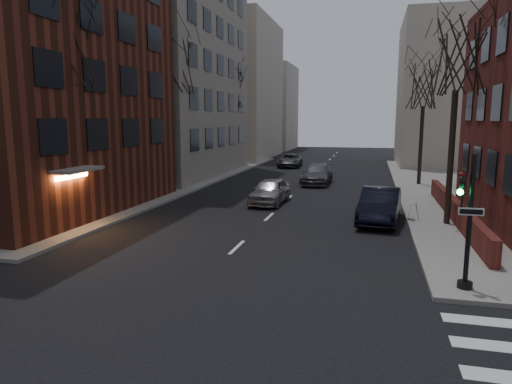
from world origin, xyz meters
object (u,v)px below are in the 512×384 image
car_lane_gray (317,174)px  sandwich_board (413,211)px  car_lane_silver (270,191)px  streetlamp_near (159,133)px  parked_sedan (380,206)px  traffic_signal (467,231)px  tree_right_b (424,86)px  streetlamp_far (243,128)px  tree_left_b (174,66)px  tree_left_c (232,90)px  tree_right_a (458,55)px  car_lane_far (290,160)px  tree_left_a (66,46)px

car_lane_gray → sandwich_board: bearing=-62.4°
car_lane_silver → car_lane_gray: size_ratio=0.86×
streetlamp_near → car_lane_silver: 8.17m
parked_sedan → traffic_signal: bearing=-70.3°
streetlamp_near → sandwich_board: streetlamp_near is taller
traffic_signal → tree_right_b: bearing=87.9°
car_lane_gray → streetlamp_far: bearing=130.9°
tree_left_b → tree_left_c: bearing=90.0°
tree_right_a → car_lane_far: 29.24m
traffic_signal → tree_left_a: (-16.74, 5.01, 6.56)m
tree_left_c → car_lane_gray: 15.11m
tree_left_a → tree_left_b: 12.01m
streetlamp_far → car_lane_silver: (7.40, -20.20, -3.46)m
tree_left_a → car_lane_gray: 21.13m
tree_left_b → streetlamp_far: 16.68m
tree_left_b → tree_right_a: tree_left_b is taller
tree_right_a → streetlamp_near: (-17.00, 4.00, -3.79)m
tree_left_a → tree_left_b: bearing=90.0°
tree_right_b → tree_left_b: bearing=-161.2°
traffic_signal → tree_left_c: tree_left_c is taller
tree_right_b → car_lane_silver: size_ratio=2.01×
streetlamp_near → car_lane_silver: size_ratio=1.37×
car_lane_gray → sandwich_board: (6.31, -12.52, -0.19)m
streetlamp_far → sandwich_board: streetlamp_far is taller
tree_right_b → sandwich_board: tree_right_b is taller
tree_right_a → streetlamp_far: (-17.00, 24.00, -3.79)m
tree_left_a → tree_left_c: bearing=90.0°
tree_left_b → car_lane_far: size_ratio=2.13×
tree_left_b → tree_right_a: 19.35m
tree_right_b → car_lane_silver: (-9.60, -10.20, -6.81)m
tree_left_c → tree_right_a: (17.60, -22.00, 0.00)m
streetlamp_far → tree_right_b: bearing=-30.5°
streetlamp_near → parked_sedan: (13.86, -3.87, -3.38)m
tree_left_a → car_lane_far: (5.42, 29.55, -7.77)m
parked_sedan → sandwich_board: size_ratio=5.95×
tree_left_a → streetlamp_far: 28.32m
car_lane_gray → tree_left_c: bearing=138.5°
tree_left_c → tree_right_b: 19.34m
tree_right_a → car_lane_gray: size_ratio=1.82×
streetlamp_near → tree_left_a: bearing=-94.3°
streetlamp_near → car_lane_gray: (9.19, 9.07, -3.46)m
streetlamp_far → sandwich_board: (15.50, -23.45, -3.65)m
parked_sedan → car_lane_far: 26.98m
traffic_signal → tree_right_a: tree_right_a is taller
streetlamp_far → tree_left_a: bearing=-91.2°
tree_left_c → tree_right_a: 28.17m
streetlamp_far → car_lane_gray: bearing=-49.9°
tree_right_a → car_lane_gray: (-7.81, 13.07, -7.25)m
car_lane_far → tree_right_b: bearing=-46.6°
sandwich_board → tree_right_a: bearing=-12.4°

